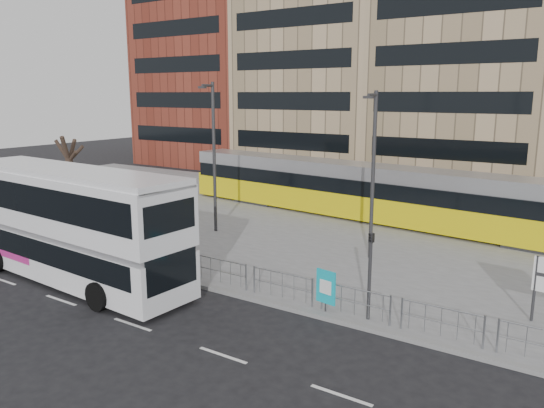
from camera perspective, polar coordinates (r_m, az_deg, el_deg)
The scene contains 15 objects.
ground at distance 23.35m, azimuth -10.75°, elevation -8.08°, with size 120.00×120.00×0.00m, color black.
plaza at distance 32.60m, azimuth 4.03°, elevation -2.04°, with size 64.00×24.00×0.15m, color slate.
kerb at distance 23.36m, azimuth -10.67°, elevation -7.87°, with size 64.00×0.25×0.17m, color gray.
building_row at distance 52.05m, azimuth 18.53°, elevation 16.79°, with size 70.40×18.40×31.20m.
pedestrian_barrier at distance 22.11m, azimuth -6.18°, elevation -6.39°, with size 32.07×0.07×1.10m.
road_markings at distance 20.15m, azimuth -16.72°, elevation -11.65°, with size 62.00×0.12×0.01m, color white.
double_decker_bus at distance 23.73m, azimuth -20.76°, elevation -1.75°, with size 12.21×3.59×4.83m.
tram at distance 33.15m, azimuth 11.28°, elevation 1.15°, with size 29.11×5.73×3.42m.
ad_panel at distance 19.27m, azimuth 5.82°, elevation -8.92°, with size 0.82×0.21×1.55m.
pedestrian at distance 33.90m, azimuth -11.12°, elevation 0.04°, with size 0.68×0.44×1.85m, color black.
traffic_light_west at distance 25.63m, azimuth -15.97°, elevation -1.59°, with size 0.19×0.22×3.10m.
traffic_light_east at distance 18.49m, azimuth 10.50°, elevation -6.45°, with size 0.22×0.24×3.10m.
lamp_post_west at distance 29.68m, azimuth -6.32°, elevation 5.60°, with size 0.45×1.04×8.33m.
lamp_post_east at distance 24.98m, azimuth 10.78°, elevation 3.74°, with size 0.45×1.04×7.85m.
bare_tree at distance 34.38m, azimuth -21.20°, elevation 7.07°, with size 4.96×4.96×7.60m.
Camera 1 is at (15.46, -15.63, 7.85)m, focal length 35.00 mm.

